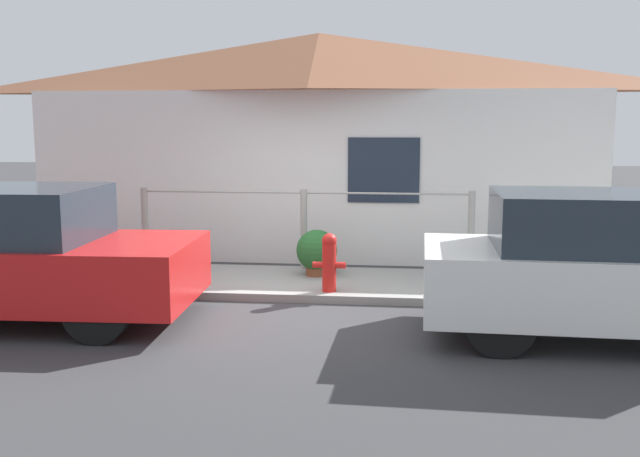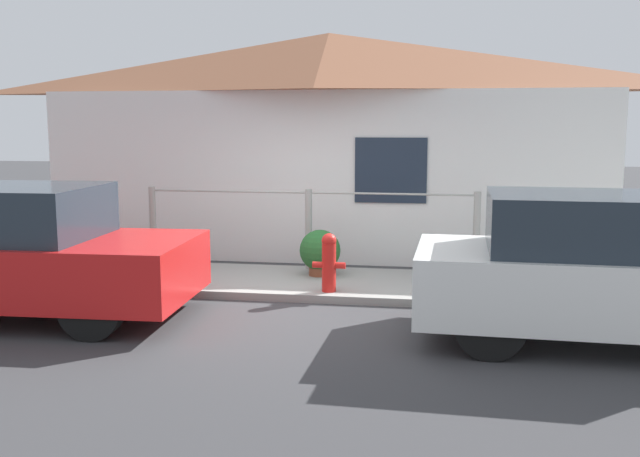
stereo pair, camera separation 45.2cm
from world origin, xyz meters
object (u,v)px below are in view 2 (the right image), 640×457
at_px(potted_plant_near_hydrant, 320,252).
at_px(potted_plant_by_fence, 144,250).
at_px(car_left, 7,252).
at_px(fire_hydrant, 329,261).
at_px(car_right, 607,271).

bearing_deg(potted_plant_near_hydrant, potted_plant_by_fence, -176.70).
bearing_deg(car_left, potted_plant_near_hydrant, 33.12).
bearing_deg(fire_hydrant, potted_plant_near_hydrant, 106.00).
xyz_separation_m(potted_plant_near_hydrant, potted_plant_by_fence, (-2.54, -0.15, -0.03)).
distance_m(car_right, potted_plant_by_fence, 6.22).
relative_size(fire_hydrant, potted_plant_near_hydrant, 1.16).
height_order(car_left, potted_plant_by_fence, car_left).
distance_m(car_left, fire_hydrant, 3.80).
xyz_separation_m(car_left, car_right, (6.56, 0.00, 0.00)).
xyz_separation_m(car_left, potted_plant_by_fence, (0.73, 2.17, -0.35)).
bearing_deg(car_right, potted_plant_near_hydrant, 146.64).
distance_m(car_left, potted_plant_by_fence, 2.31).
bearing_deg(potted_plant_by_fence, car_left, -108.63).
bearing_deg(potted_plant_by_fence, potted_plant_near_hydrant, 3.30).
relative_size(potted_plant_near_hydrant, potted_plant_by_fence, 1.16).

